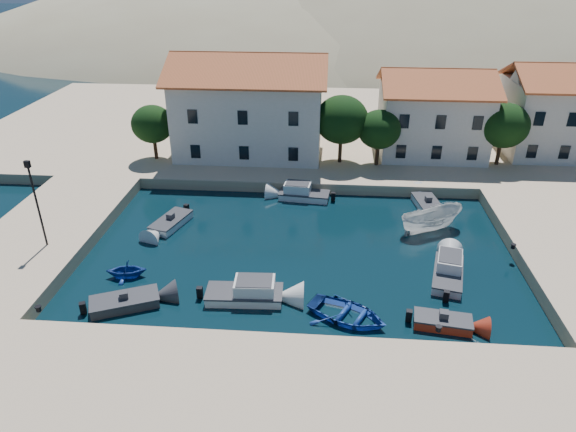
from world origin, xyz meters
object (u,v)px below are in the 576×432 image
object	(u,v)px
cabin_cruiser_south	(244,293)
cabin_cruiser_east	(448,273)
boat_east	(429,231)
building_right	(556,108)
building_mid	(433,111)
building_left	(250,103)
rowboat_south	(347,318)
lamppost	(35,196)

from	to	relation	value
cabin_cruiser_south	cabin_cruiser_east	xyz separation A→B (m)	(12.97, 3.25, -0.00)
cabin_cruiser_south	boat_east	size ratio (longest dim) A/B	0.90
building_right	cabin_cruiser_south	distance (m)	37.76
building_mid	building_left	bearing A→B (deg)	-176.82
building_left	building_right	bearing A→B (deg)	3.81
building_mid	rowboat_south	world-z (taller)	building_mid
building_right	building_left	bearing A→B (deg)	-176.19
building_right	cabin_cruiser_east	size ratio (longest dim) A/B	1.96
building_left	boat_east	bearing A→B (deg)	-41.57
building_mid	boat_east	xyz separation A→B (m)	(-2.16, -15.04, -5.22)
lamppost	building_mid	bearing A→B (deg)	35.45
building_mid	building_right	world-z (taller)	building_right
cabin_cruiser_south	building_mid	bearing A→B (deg)	56.41
rowboat_south	boat_east	size ratio (longest dim) A/B	0.89
building_left	cabin_cruiser_south	bearing A→B (deg)	-82.99
building_mid	cabin_cruiser_east	xyz separation A→B (m)	(-2.10, -21.59, -4.75)
building_left	building_mid	world-z (taller)	building_left
cabin_cruiser_south	building_right	bearing A→B (deg)	41.32
building_left	cabin_cruiser_south	world-z (taller)	building_left
building_right	cabin_cruiser_east	world-z (taller)	building_right
building_mid	cabin_cruiser_south	world-z (taller)	building_mid
building_mid	boat_east	distance (m)	16.07
building_left	building_mid	xyz separation A→B (m)	(18.00, 1.00, -0.71)
cabin_cruiser_south	rowboat_south	world-z (taller)	cabin_cruiser_south
cabin_cruiser_east	cabin_cruiser_south	bearing A→B (deg)	117.55
cabin_cruiser_east	boat_east	xyz separation A→B (m)	(-0.06, 6.55, -0.48)
building_left	cabin_cruiser_east	xyz separation A→B (m)	(15.90, -20.59, -5.46)
rowboat_south	lamppost	bearing A→B (deg)	101.85
rowboat_south	cabin_cruiser_east	world-z (taller)	cabin_cruiser_east
building_left	boat_east	world-z (taller)	building_left
building_left	lamppost	distance (m)	23.10
building_left	building_mid	bearing A→B (deg)	3.18
building_mid	rowboat_south	size ratio (longest dim) A/B	2.20
boat_east	cabin_cruiser_south	bearing A→B (deg)	100.10
building_left	rowboat_south	xyz separation A→B (m)	(9.23, -25.24, -5.94)
rowboat_south	cabin_cruiser_east	bearing A→B (deg)	-29.10
rowboat_south	boat_east	bearing A→B (deg)	-4.52
building_mid	lamppost	bearing A→B (deg)	-144.55
building_right	boat_east	size ratio (longest dim) A/B	1.77
building_left	boat_east	xyz separation A→B (m)	(15.84, -14.04, -5.94)
building_mid	cabin_cruiser_south	size ratio (longest dim) A/B	2.19
cabin_cruiser_south	boat_east	distance (m)	16.21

